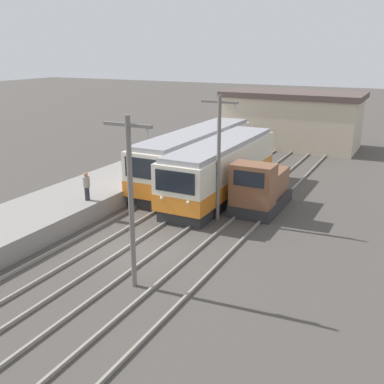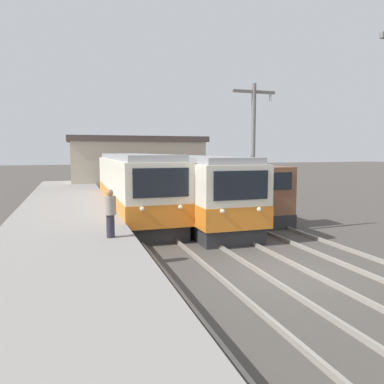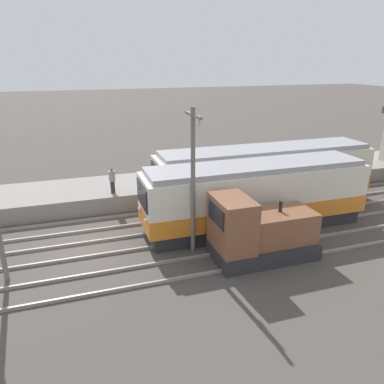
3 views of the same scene
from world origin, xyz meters
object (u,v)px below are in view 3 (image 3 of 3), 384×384
object	(u,v)px
commuter_train_left	(264,178)
shunting_locomotive	(259,233)
catenary_mast_mid	(193,176)
person_on_platform	(112,179)
commuter_train_center	(255,198)

from	to	relation	value
commuter_train_left	shunting_locomotive	size ratio (longest dim) A/B	2.90
catenary_mast_mid	person_on_platform	bearing A→B (deg)	-156.22
commuter_train_center	person_on_platform	size ratio (longest dim) A/B	7.73
commuter_train_center	catenary_mast_mid	distance (m)	4.66
commuter_train_left	person_on_platform	size ratio (longest dim) A/B	8.71
commuter_train_center	person_on_platform	world-z (taller)	commuter_train_center
commuter_train_left	person_on_platform	distance (m)	9.13
commuter_train_center	commuter_train_left	bearing A→B (deg)	143.36
commuter_train_left	catenary_mast_mid	size ratio (longest dim) A/B	2.03
catenary_mast_mid	person_on_platform	size ratio (longest dim) A/B	4.28
person_on_platform	shunting_locomotive	bearing A→B (deg)	34.35
commuter_train_center	shunting_locomotive	size ratio (longest dim) A/B	2.57
commuter_train_left	catenary_mast_mid	world-z (taller)	catenary_mast_mid
shunting_locomotive	catenary_mast_mid	size ratio (longest dim) A/B	0.70
commuter_train_center	person_on_platform	distance (m)	8.42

